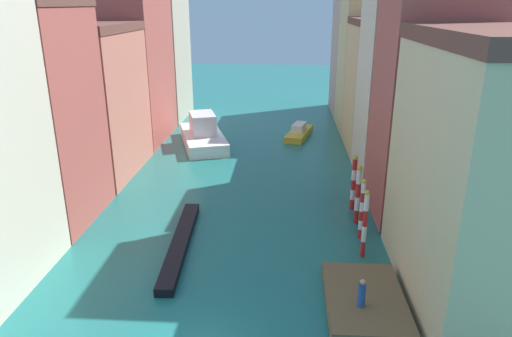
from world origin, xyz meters
name	(u,v)px	position (x,y,z in m)	size (l,w,h in m)	color
ground_plane	(247,168)	(0.00, 24.50, 0.00)	(154.00, 154.00, 0.00)	#1E6B66
building_left_1	(37,114)	(-12.80, 13.40, 7.37)	(6.35, 7.92, 14.72)	#B25147
building_left_2	(95,101)	(-12.80, 22.95, 6.37)	(6.35, 10.84, 12.71)	#C6705B
building_left_3	(133,65)	(-12.80, 33.79, 8.00)	(6.35, 10.89, 15.97)	#B25147
building_left_4	(158,41)	(-12.80, 44.44, 9.75)	(6.35, 9.67, 19.49)	#BCB299
building_right_0	(484,173)	(12.80, 5.88, 6.63)	(6.35, 12.16, 13.24)	beige
building_right_1	(431,73)	(12.80, 15.96, 9.90)	(6.35, 7.41, 19.78)	#B25147
building_right_2	(402,78)	(12.80, 23.60, 8.41)	(6.35, 7.43, 16.80)	beige
building_right_3	(381,86)	(12.80, 31.64, 6.47)	(6.35, 8.75, 12.91)	#DBB77A
building_right_4	(369,52)	(12.80, 40.44, 8.89)	(6.35, 8.90, 17.74)	#DBB77A
building_right_5	(358,46)	(12.80, 49.36, 8.79)	(6.35, 8.88, 17.55)	tan
waterfront_dock	(365,301)	(7.49, 4.32, 0.35)	(3.80, 6.01, 0.69)	brown
person_on_dock	(362,294)	(7.13, 3.44, 1.36)	(0.36, 0.36, 1.44)	#234C93
mooring_pole_0	(365,223)	(8.11, 9.33, 2.17)	(0.31, 0.31, 4.24)	red
mooring_pole_1	(362,208)	(8.29, 11.64, 2.07)	(0.31, 0.31, 4.05)	red
mooring_pole_2	(358,194)	(8.34, 13.84, 2.14)	(0.37, 0.37, 4.17)	red
mooring_pole_3	(354,182)	(8.37, 16.16, 2.12)	(0.37, 0.37, 4.13)	red
vaporetto_white	(203,135)	(-5.27, 31.76, 1.11)	(6.74, 10.80, 3.40)	white
gondola_black	(180,243)	(-2.93, 9.81, 0.25)	(1.60, 10.84, 0.50)	black
motorboat_0	(299,132)	(4.94, 35.74, 0.51)	(3.44, 6.77, 1.50)	gold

